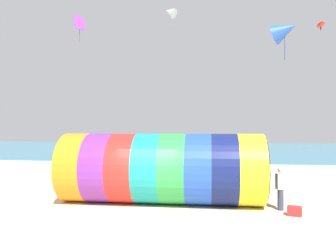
# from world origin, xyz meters

# --- Properties ---
(ground_plane) EXTENTS (120.00, 120.00, 0.00)m
(ground_plane) POSITION_xyz_m (0.00, 0.00, 0.00)
(ground_plane) COLOR beige
(sea) EXTENTS (120.00, 40.00, 0.10)m
(sea) POSITION_xyz_m (0.00, 38.30, 0.05)
(sea) COLOR teal
(sea) RESTS_ON ground
(giant_inflatable_tube) EXTENTS (8.99, 3.30, 3.11)m
(giant_inflatable_tube) POSITION_xyz_m (0.44, 1.90, 1.55)
(giant_inflatable_tube) COLOR orange
(giant_inflatable_tube) RESTS_ON ground
(kite_handler) EXTENTS (0.41, 0.33, 1.76)m
(kite_handler) POSITION_xyz_m (5.45, 1.36, 0.90)
(kite_handler) COLOR #383D56
(kite_handler) RESTS_ON ground
(kite_white_delta) EXTENTS (1.50, 1.30, 1.92)m
(kite_white_delta) POSITION_xyz_m (-1.46, 17.79, 14.25)
(kite_white_delta) COLOR white
(kite_purple_diamond) EXTENTS (1.09, 1.06, 2.23)m
(kite_purple_diamond) POSITION_xyz_m (-8.44, 13.25, 12.12)
(kite_purple_diamond) COLOR purple
(kite_red_parafoil) EXTENTS (0.43, 0.87, 0.47)m
(kite_red_parafoil) POSITION_xyz_m (8.42, 6.05, 8.94)
(kite_red_parafoil) COLOR red
(kite_blue_delta) EXTENTS (1.66, 1.53, 2.12)m
(kite_blue_delta) POSITION_xyz_m (6.16, 4.06, 8.15)
(kite_blue_delta) COLOR blue
(cooler_box) EXTENTS (0.60, 0.50, 0.36)m
(cooler_box) POSITION_xyz_m (5.82, 0.56, 0.18)
(cooler_box) COLOR red
(cooler_box) RESTS_ON ground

